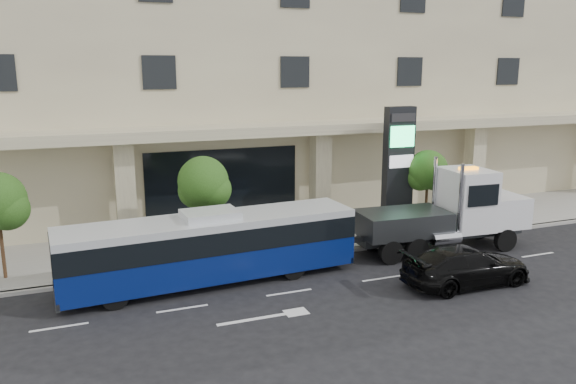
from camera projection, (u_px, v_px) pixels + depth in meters
name	position (u px, v px, depth m)	size (l,w,h in m)	color
ground	(275.00, 279.00, 22.34)	(120.00, 120.00, 0.00)	black
sidewalk	(240.00, 242.00, 26.88)	(120.00, 6.00, 0.15)	gray
curb	(260.00, 261.00, 24.15)	(120.00, 0.30, 0.15)	gray
convention_center	(189.00, 38.00, 34.22)	(60.00, 17.60, 20.00)	tan
tree_mid	(204.00, 185.00, 24.21)	(2.28, 2.20, 4.38)	#422B19
tree_right	(428.00, 173.00, 28.31)	(2.10, 2.00, 4.04)	#422B19
city_bus	(211.00, 246.00, 21.66)	(11.58, 3.10, 2.90)	black
tow_truck	(450.00, 213.00, 25.61)	(9.24, 2.76, 4.19)	#2D3033
black_sedan	(466.00, 266.00, 21.62)	(2.12, 5.20, 1.51)	black
signage_pylon	(398.00, 168.00, 28.20)	(1.56, 0.60, 6.21)	black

